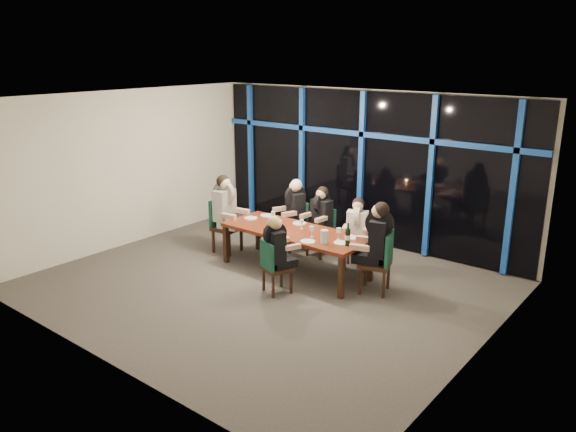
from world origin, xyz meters
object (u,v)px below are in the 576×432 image
(diner_far_mid, at_px, (320,211))
(water_pitcher, at_px, (324,237))
(chair_far_mid, at_px, (323,229))
(chair_near_mid, at_px, (273,264))
(diner_end_right, at_px, (377,234))
(chair_far_right, at_px, (357,241))
(chair_end_right, at_px, (381,259))
(diner_far_left, at_px, (294,204))
(diner_far_right, at_px, (357,223))
(wine_bottle, at_px, (348,237))
(diner_near_mid, at_px, (277,243))
(chair_far_left, at_px, (297,223))
(dining_table, at_px, (295,234))
(diner_end_left, at_px, (226,203))
(chair_end_left, at_px, (223,223))

(diner_far_mid, xyz_separation_m, water_pitcher, (0.90, -1.15, -0.00))
(chair_far_mid, distance_m, water_pitcher, 1.56)
(chair_near_mid, distance_m, diner_far_mid, 1.93)
(diner_far_mid, bearing_deg, diner_end_right, -20.05)
(chair_far_right, bearing_deg, chair_end_right, -62.38)
(diner_far_left, bearing_deg, chair_far_right, 23.37)
(chair_far_mid, height_order, water_pitcher, water_pitcher)
(diner_far_mid, bearing_deg, diner_far_right, -2.22)
(diner_far_right, bearing_deg, wine_bottle, -90.43)
(chair_end_right, relative_size, diner_end_right, 1.03)
(chair_near_mid, height_order, diner_near_mid, diner_near_mid)
(diner_far_right, height_order, water_pitcher, diner_far_right)
(diner_far_mid, xyz_separation_m, diner_far_right, (0.87, -0.13, -0.03))
(chair_far_left, xyz_separation_m, diner_near_mid, (1.00, -1.82, 0.31))
(chair_end_right, height_order, diner_end_right, diner_end_right)
(dining_table, relative_size, chair_far_left, 2.76)
(chair_end_right, bearing_deg, diner_end_left, -105.20)
(chair_end_right, distance_m, diner_near_mid, 1.65)
(diner_far_left, distance_m, water_pitcher, 1.86)
(chair_far_left, height_order, diner_far_mid, diner_far_mid)
(diner_end_left, height_order, water_pitcher, diner_end_left)
(diner_far_left, height_order, diner_end_left, diner_end_left)
(diner_far_mid, relative_size, wine_bottle, 2.38)
(diner_end_left, xyz_separation_m, diner_end_right, (3.14, 0.13, -0.00))
(chair_end_left, height_order, water_pitcher, chair_end_left)
(chair_end_left, height_order, diner_end_right, diner_end_right)
(diner_end_right, distance_m, wine_bottle, 0.45)
(chair_near_mid, bearing_deg, water_pitcher, -102.94)
(diner_far_right, bearing_deg, chair_far_left, 150.42)
(chair_far_left, bearing_deg, wine_bottle, -5.72)
(dining_table, bearing_deg, diner_far_mid, 97.41)
(wine_bottle, bearing_deg, chair_end_right, 24.83)
(chair_far_left, height_order, diner_far_right, diner_far_right)
(chair_far_mid, distance_m, chair_end_right, 1.91)
(chair_near_mid, distance_m, wine_bottle, 1.25)
(chair_near_mid, distance_m, diner_far_left, 2.11)
(diner_near_mid, distance_m, water_pitcher, 0.78)
(dining_table, relative_size, chair_near_mid, 2.99)
(chair_end_right, height_order, diner_far_right, diner_far_right)
(dining_table, height_order, diner_far_right, diner_far_right)
(chair_far_mid, height_order, diner_far_right, diner_far_right)
(water_pitcher, bearing_deg, chair_end_right, 18.93)
(diner_end_left, xyz_separation_m, diner_near_mid, (1.94, -0.85, -0.14))
(diner_end_right, bearing_deg, chair_end_left, -105.51)
(chair_far_mid, height_order, diner_far_mid, diner_far_mid)
(diner_near_mid, bearing_deg, chair_end_right, -119.80)
(chair_far_right, height_order, chair_end_right, chair_end_right)
(chair_far_left, distance_m, wine_bottle, 2.10)
(chair_far_left, xyz_separation_m, chair_near_mid, (0.97, -1.89, -0.04))
(dining_table, xyz_separation_m, wine_bottle, (1.12, -0.09, 0.21))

